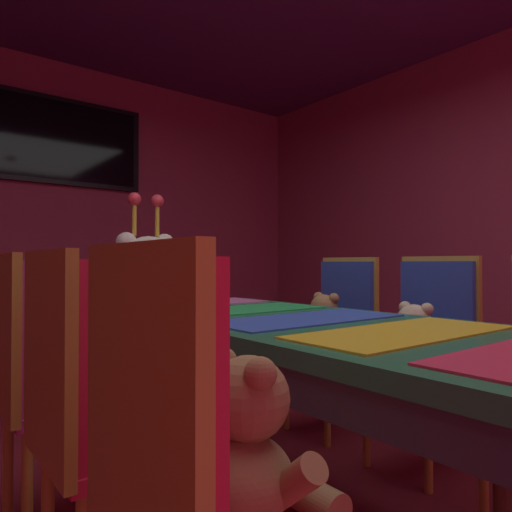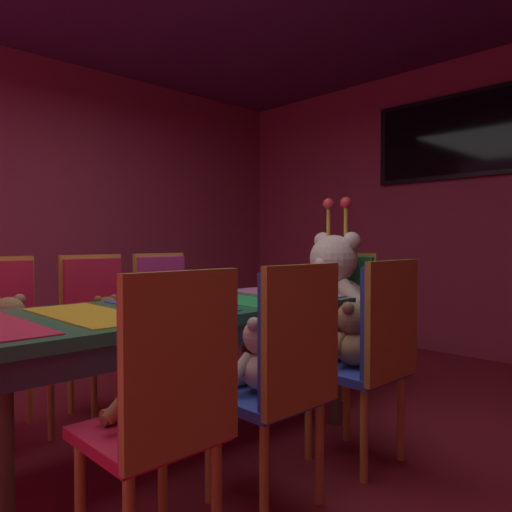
{
  "view_description": "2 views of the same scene",
  "coord_description": "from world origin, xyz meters",
  "px_view_note": "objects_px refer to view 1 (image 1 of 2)",
  "views": [
    {
      "loc": [
        -1.22,
        -1.26,
        0.95
      ],
      "look_at": [
        0.03,
        0.35,
        0.98
      ],
      "focal_mm": 32.61,
      "sensor_mm": 36.0,
      "label": 1
    },
    {
      "loc": [
        2.08,
        -1.39,
        1.07
      ],
      "look_at": [
        0.01,
        0.61,
        0.98
      ],
      "focal_mm": 34.07,
      "sensor_mm": 36.0,
      "label": 2
    }
  ],
  "objects_px": {
    "teddy_left_0": "(250,449)",
    "teddy_left_2": "(71,363)",
    "king_teddy_bear": "(149,296)",
    "wall_tv": "(67,142)",
    "teddy_left_1": "(130,394)",
    "banquet_table": "(307,343)",
    "chair_right_2": "(341,324)",
    "chair_left_1": "(79,396)",
    "teddy_right_1": "(413,341)",
    "chair_left_2": "(29,363)",
    "teddy_right_2": "(323,326)",
    "chair_left_0": "(182,471)",
    "chair_right_1": "(431,337)",
    "throne_chair": "(137,319)"
  },
  "relations": [
    {
      "from": "teddy_left_0",
      "to": "teddy_left_2",
      "type": "distance_m",
      "value": 1.08
    },
    {
      "from": "king_teddy_bear",
      "to": "wall_tv",
      "type": "distance_m",
      "value": 2.17
    },
    {
      "from": "teddy_left_1",
      "to": "wall_tv",
      "type": "distance_m",
      "value": 3.49
    },
    {
      "from": "banquet_table",
      "to": "chair_right_2",
      "type": "distance_m",
      "value": 1.04
    },
    {
      "from": "banquet_table",
      "to": "teddy_left_0",
      "type": "relative_size",
      "value": 5.86
    },
    {
      "from": "chair_left_1",
      "to": "teddy_right_1",
      "type": "distance_m",
      "value": 1.5
    },
    {
      "from": "chair_left_1",
      "to": "wall_tv",
      "type": "xyz_separation_m",
      "value": [
        0.83,
        3.09,
        1.45
      ]
    },
    {
      "from": "chair_left_2",
      "to": "teddy_left_0",
      "type": "bearing_deg",
      "value": -81.62
    },
    {
      "from": "chair_left_1",
      "to": "chair_left_2",
      "type": "distance_m",
      "value": 0.52
    },
    {
      "from": "teddy_right_2",
      "to": "wall_tv",
      "type": "height_order",
      "value": "wall_tv"
    },
    {
      "from": "banquet_table",
      "to": "chair_left_2",
      "type": "distance_m",
      "value": 1.0
    },
    {
      "from": "teddy_left_0",
      "to": "wall_tv",
      "type": "distance_m",
      "value": 3.99
    },
    {
      "from": "teddy_left_1",
      "to": "king_teddy_bear",
      "type": "relative_size",
      "value": 0.32
    },
    {
      "from": "chair_left_1",
      "to": "chair_left_0",
      "type": "bearing_deg",
      "value": -90.0
    },
    {
      "from": "chair_left_0",
      "to": "teddy_left_2",
      "type": "bearing_deg",
      "value": 83.13
    },
    {
      "from": "teddy_left_0",
      "to": "chair_right_1",
      "type": "relative_size",
      "value": 0.35
    },
    {
      "from": "chair_right_1",
      "to": "throne_chair",
      "type": "xyz_separation_m",
      "value": [
        -0.82,
        1.55,
        0.0
      ]
    },
    {
      "from": "chair_left_2",
      "to": "chair_right_2",
      "type": "relative_size",
      "value": 1.0
    },
    {
      "from": "teddy_right_2",
      "to": "chair_left_2",
      "type": "bearing_deg",
      "value": 2.1
    },
    {
      "from": "throne_chair",
      "to": "king_teddy_bear",
      "type": "height_order",
      "value": "king_teddy_bear"
    },
    {
      "from": "teddy_left_0",
      "to": "king_teddy_bear",
      "type": "relative_size",
      "value": 0.37
    },
    {
      "from": "chair_right_2",
      "to": "teddy_left_0",
      "type": "bearing_deg",
      "value": 36.7
    },
    {
      "from": "banquet_table",
      "to": "chair_left_0",
      "type": "relative_size",
      "value": 2.05
    },
    {
      "from": "teddy_left_0",
      "to": "chair_right_2",
      "type": "height_order",
      "value": "chair_right_2"
    },
    {
      "from": "banquet_table",
      "to": "chair_left_1",
      "type": "height_order",
      "value": "chair_left_1"
    },
    {
      "from": "teddy_right_1",
      "to": "teddy_right_2",
      "type": "relative_size",
      "value": 0.96
    },
    {
      "from": "banquet_table",
      "to": "teddy_left_1",
      "type": "distance_m",
      "value": 0.69
    },
    {
      "from": "wall_tv",
      "to": "throne_chair",
      "type": "bearing_deg",
      "value": -90.0
    },
    {
      "from": "chair_right_1",
      "to": "wall_tv",
      "type": "distance_m",
      "value": 3.53
    },
    {
      "from": "teddy_left_0",
      "to": "teddy_left_1",
      "type": "bearing_deg",
      "value": 90.32
    },
    {
      "from": "throne_chair",
      "to": "chair_left_0",
      "type": "bearing_deg",
      "value": -21.63
    },
    {
      "from": "chair_left_0",
      "to": "teddy_right_2",
      "type": "bearing_deg",
      "value": 36.7
    },
    {
      "from": "chair_left_0",
      "to": "teddy_right_1",
      "type": "relative_size",
      "value": 3.0
    },
    {
      "from": "chair_left_1",
      "to": "teddy_right_1",
      "type": "relative_size",
      "value": 3.0
    },
    {
      "from": "throne_chair",
      "to": "king_teddy_bear",
      "type": "xyz_separation_m",
      "value": [
        0.0,
        -0.17,
        0.16
      ]
    },
    {
      "from": "teddy_right_1",
      "to": "teddy_left_2",
      "type": "bearing_deg",
      "value": -21.51
    },
    {
      "from": "wall_tv",
      "to": "chair_left_0",
      "type": "bearing_deg",
      "value": -102.79
    },
    {
      "from": "teddy_left_0",
      "to": "teddy_left_2",
      "type": "bearing_deg",
      "value": 90.84
    },
    {
      "from": "chair_left_1",
      "to": "teddy_right_2",
      "type": "xyz_separation_m",
      "value": [
        1.53,
        0.58,
        0.0
      ]
    },
    {
      "from": "chair_left_2",
      "to": "king_teddy_bear",
      "type": "xyz_separation_m",
      "value": [
        0.84,
        0.84,
        0.16
      ]
    },
    {
      "from": "teddy_left_0",
      "to": "chair_right_2",
      "type": "distance_m",
      "value": 1.91
    },
    {
      "from": "banquet_table",
      "to": "chair_left_1",
      "type": "xyz_separation_m",
      "value": [
        -0.83,
        0.01,
        -0.06
      ]
    },
    {
      "from": "banquet_table",
      "to": "king_teddy_bear",
      "type": "height_order",
      "value": "king_teddy_bear"
    },
    {
      "from": "banquet_table",
      "to": "teddy_right_2",
      "type": "xyz_separation_m",
      "value": [
        0.7,
        0.59,
        -0.06
      ]
    },
    {
      "from": "chair_right_2",
      "to": "throne_chair",
      "type": "height_order",
      "value": "same"
    },
    {
      "from": "chair_left_1",
      "to": "teddy_right_1",
      "type": "xyz_separation_m",
      "value": [
        1.5,
        -0.02,
        -0.01
      ]
    },
    {
      "from": "teddy_left_0",
      "to": "chair_left_2",
      "type": "relative_size",
      "value": 0.35
    },
    {
      "from": "king_teddy_bear",
      "to": "wall_tv",
      "type": "height_order",
      "value": "wall_tv"
    },
    {
      "from": "chair_left_0",
      "to": "teddy_left_2",
      "type": "distance_m",
      "value": 1.09
    },
    {
      "from": "teddy_right_2",
      "to": "king_teddy_bear",
      "type": "xyz_separation_m",
      "value": [
        -0.7,
        0.78,
        0.16
      ]
    }
  ]
}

